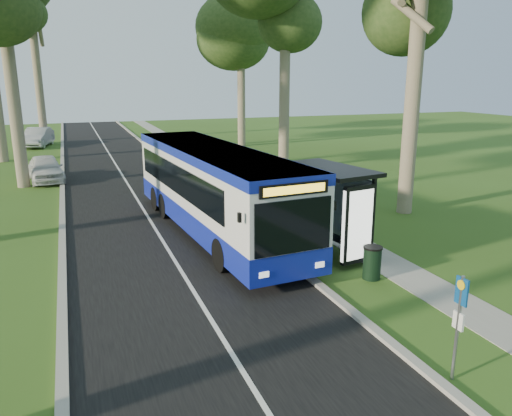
{
  "coord_description": "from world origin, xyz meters",
  "views": [
    {
      "loc": [
        -6.46,
        -12.05,
        5.92
      ],
      "look_at": [
        -0.67,
        3.35,
        1.6
      ],
      "focal_mm": 35.0,
      "sensor_mm": 36.0,
      "label": 1
    }
  ],
  "objects_px": {
    "bus": "(214,190)",
    "car_silver": "(38,137)",
    "bus_stop_sign": "(459,315)",
    "litter_bin": "(372,263)",
    "car_white": "(46,168)",
    "bus_shelter": "(338,196)"
  },
  "relations": [
    {
      "from": "bus",
      "to": "car_silver",
      "type": "xyz_separation_m",
      "value": [
        -7.55,
        29.84,
        -0.91
      ]
    },
    {
      "from": "bus",
      "to": "bus_stop_sign",
      "type": "bearing_deg",
      "value": -85.25
    },
    {
      "from": "litter_bin",
      "to": "car_silver",
      "type": "distance_m",
      "value": 37.49
    },
    {
      "from": "car_white",
      "to": "car_silver",
      "type": "bearing_deg",
      "value": 87.38
    },
    {
      "from": "bus_shelter",
      "to": "car_white",
      "type": "height_order",
      "value": "bus_shelter"
    },
    {
      "from": "bus_shelter",
      "to": "litter_bin",
      "type": "xyz_separation_m",
      "value": [
        0.05,
        -2.06,
        -1.62
      ]
    },
    {
      "from": "bus_shelter",
      "to": "bus_stop_sign",
      "type": "bearing_deg",
      "value": -110.53
    },
    {
      "from": "bus_shelter",
      "to": "car_silver",
      "type": "xyz_separation_m",
      "value": [
        -10.68,
        33.86,
        -1.32
      ]
    },
    {
      "from": "litter_bin",
      "to": "car_white",
      "type": "height_order",
      "value": "car_white"
    },
    {
      "from": "bus",
      "to": "bus_stop_sign",
      "type": "xyz_separation_m",
      "value": [
        1.79,
        -11.13,
        -0.32
      ]
    },
    {
      "from": "bus",
      "to": "car_white",
      "type": "bearing_deg",
      "value": 111.55
    },
    {
      "from": "bus_shelter",
      "to": "car_silver",
      "type": "distance_m",
      "value": 35.53
    },
    {
      "from": "car_white",
      "to": "car_silver",
      "type": "relative_size",
      "value": 0.89
    },
    {
      "from": "bus_shelter",
      "to": "car_white",
      "type": "xyz_separation_m",
      "value": [
        -9.58,
        17.28,
        -1.38
      ]
    },
    {
      "from": "car_white",
      "to": "bus",
      "type": "bearing_deg",
      "value": -70.5
    },
    {
      "from": "bus_stop_sign",
      "to": "litter_bin",
      "type": "height_order",
      "value": "bus_stop_sign"
    },
    {
      "from": "bus_stop_sign",
      "to": "bus_shelter",
      "type": "distance_m",
      "value": 7.27
    },
    {
      "from": "car_white",
      "to": "car_silver",
      "type": "xyz_separation_m",
      "value": [
        -1.1,
        16.58,
        0.06
      ]
    },
    {
      "from": "bus_stop_sign",
      "to": "litter_bin",
      "type": "xyz_separation_m",
      "value": [
        1.4,
        5.05,
        -0.9
      ]
    },
    {
      "from": "bus",
      "to": "car_silver",
      "type": "distance_m",
      "value": 30.79
    },
    {
      "from": "bus_stop_sign",
      "to": "car_silver",
      "type": "bearing_deg",
      "value": 102.9
    },
    {
      "from": "litter_bin",
      "to": "car_white",
      "type": "relative_size",
      "value": 0.23
    }
  ]
}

